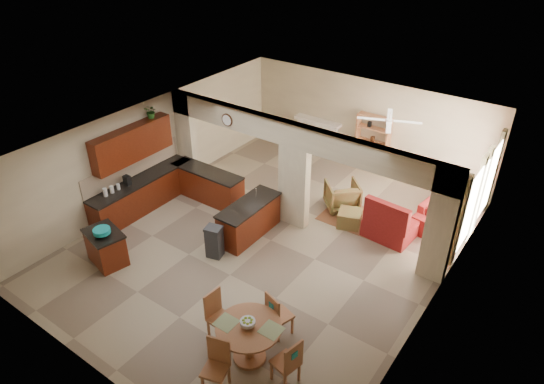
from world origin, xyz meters
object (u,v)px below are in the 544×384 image
Objects in this scene: kitchen_island at (106,247)px; sofa at (450,209)px; armchair at (342,196)px; dining_table at (249,337)px.

kitchen_island reaches higher than sofa.
armchair is at bearing 70.80° from kitchen_island.
kitchen_island is at bearing 12.86° from armchair.
dining_table is at bearing 9.67° from kitchen_island.
dining_table is 0.49× the size of sofa.
dining_table is 5.61m from armchair.
armchair is at bearing 101.03° from dining_table.
dining_table is at bearing 175.19° from sofa.
sofa is (5.92, 6.34, -0.06)m from kitchen_island.
armchair is (3.34, 5.22, -0.03)m from kitchen_island.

